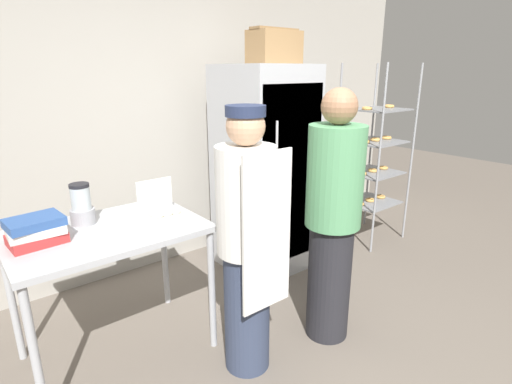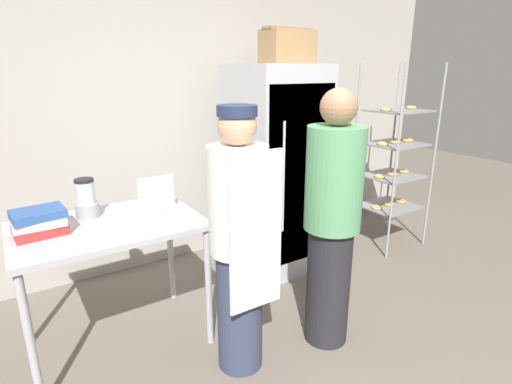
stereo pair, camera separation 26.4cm
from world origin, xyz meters
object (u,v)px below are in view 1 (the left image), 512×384
(person_customer, at_px, (333,219))
(blender_pitcher, at_px, (82,206))
(donut_box, at_px, (162,213))
(person_baker, at_px, (247,242))
(binder_stack, at_px, (36,231))
(baking_rack, at_px, (374,157))
(cardboard_storage_box, at_px, (274,47))
(refrigerator, at_px, (265,171))

(person_customer, bearing_deg, blender_pitcher, 144.90)
(donut_box, bearing_deg, person_baker, -64.96)
(person_customer, bearing_deg, donut_box, 143.87)
(binder_stack, bearing_deg, donut_box, -9.30)
(binder_stack, bearing_deg, baking_rack, 1.59)
(cardboard_storage_box, bearing_deg, refrigerator, -160.97)
(refrigerator, height_order, cardboard_storage_box, cardboard_storage_box)
(refrigerator, distance_m, person_customer, 1.14)
(baking_rack, relative_size, cardboard_storage_box, 4.19)
(donut_box, height_order, person_baker, person_baker)
(person_baker, xyz_separation_m, person_customer, (0.62, -0.10, 0.02))
(blender_pitcher, distance_m, binder_stack, 0.32)
(cardboard_storage_box, height_order, person_baker, cardboard_storage_box)
(cardboard_storage_box, bearing_deg, person_baker, -136.87)
(cardboard_storage_box, relative_size, person_baker, 0.27)
(donut_box, bearing_deg, person_customer, -36.13)
(baking_rack, xyz_separation_m, donut_box, (-2.51, -0.20, 0.01))
(binder_stack, xyz_separation_m, person_customer, (1.57, -0.75, -0.08))
(baking_rack, distance_m, binder_stack, 3.20)
(refrigerator, height_order, baking_rack, baking_rack)
(donut_box, xyz_separation_m, person_customer, (0.88, -0.64, -0.06))
(blender_pitcher, bearing_deg, donut_box, -32.74)
(refrigerator, height_order, binder_stack, refrigerator)
(binder_stack, bearing_deg, person_baker, -34.80)
(donut_box, distance_m, binder_stack, 0.70)
(blender_pitcher, xyz_separation_m, binder_stack, (-0.29, -0.15, -0.04))
(refrigerator, height_order, blender_pitcher, refrigerator)
(refrigerator, xyz_separation_m, baking_rack, (1.29, -0.25, -0.01))
(blender_pitcher, relative_size, binder_stack, 0.87)
(person_baker, bearing_deg, blender_pitcher, 129.30)
(baking_rack, bearing_deg, person_customer, -152.75)
(cardboard_storage_box, height_order, person_customer, cardboard_storage_box)
(binder_stack, relative_size, cardboard_storage_box, 0.67)
(binder_stack, height_order, person_customer, person_customer)
(baking_rack, height_order, blender_pitcher, baking_rack)
(baking_rack, distance_m, person_baker, 2.38)
(baking_rack, xyz_separation_m, person_baker, (-2.26, -0.74, -0.07))
(person_baker, distance_m, person_customer, 0.63)
(refrigerator, relative_size, donut_box, 7.36)
(person_baker, bearing_deg, refrigerator, 45.61)
(donut_box, bearing_deg, refrigerator, 20.12)
(baking_rack, relative_size, person_baker, 1.15)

